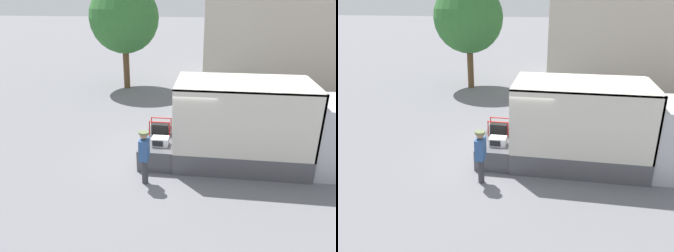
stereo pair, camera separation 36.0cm
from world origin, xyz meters
TOP-DOWN VIEW (x-y plane):
  - ground_plane at (0.00, 0.00)m, footprint 160.00×160.00m
  - box_truck at (3.94, 0.00)m, footprint 6.48×2.32m
  - tailgate_deck at (-0.55, 0.00)m, footprint 1.11×2.20m
  - microwave at (-0.46, -0.50)m, footprint 0.53×0.40m
  - portable_generator at (-0.58, 0.43)m, footprint 0.72×0.44m
  - worker_person at (-0.72, -1.71)m, footprint 0.29×0.44m
  - street_tree at (-3.93, 8.72)m, footprint 3.89×3.89m

SIDE VIEW (x-z plane):
  - ground_plane at x=0.00m, z-range 0.00..0.00m
  - tailgate_deck at x=-0.55m, z-range 0.00..0.67m
  - microwave at x=-0.46m, z-range 0.67..0.94m
  - portable_generator at x=-0.58m, z-range 0.61..1.13m
  - box_truck at x=3.94m, z-range -0.42..2.28m
  - worker_person at x=-0.72m, z-range 0.18..1.79m
  - street_tree at x=-3.93m, z-range 1.00..6.92m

